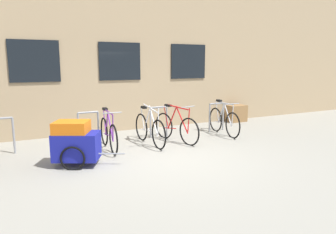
{
  "coord_description": "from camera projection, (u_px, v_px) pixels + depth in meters",
  "views": [
    {
      "loc": [
        -3.0,
        -6.11,
        2.1
      ],
      "look_at": [
        0.84,
        1.6,
        0.62
      ],
      "focal_mm": 33.51,
      "sensor_mm": 36.0,
      "label": 1
    }
  ],
  "objects": [
    {
      "name": "ground_plane",
      "position": [
        166.0,
        158.0,
        7.07
      ],
      "size": [
        42.0,
        42.0,
        0.0
      ],
      "primitive_type": "plane",
      "color": "gray"
    },
    {
      "name": "storefront_building",
      "position": [
        91.0,
        45.0,
        12.62
      ],
      "size": [
        28.0,
        7.31,
        5.63
      ],
      "color": "tan",
      "rests_on": "ground"
    },
    {
      "name": "bike_rack",
      "position": [
        125.0,
        122.0,
        8.52
      ],
      "size": [
        6.56,
        0.05,
        0.88
      ],
      "color": "gray",
      "rests_on": "ground"
    },
    {
      "name": "bicycle_red",
      "position": [
        176.0,
        127.0,
        8.49
      ],
      "size": [
        0.55,
        1.74,
        1.03
      ],
      "color": "black",
      "rests_on": "ground"
    },
    {
      "name": "bicycle_white",
      "position": [
        150.0,
        129.0,
        8.19
      ],
      "size": [
        0.44,
        1.82,
        1.08
      ],
      "color": "black",
      "rests_on": "ground"
    },
    {
      "name": "bicycle_silver",
      "position": [
        224.0,
        121.0,
        9.34
      ],
      "size": [
        0.44,
        1.73,
        1.03
      ],
      "color": "black",
      "rests_on": "ground"
    },
    {
      "name": "bicycle_purple",
      "position": [
        109.0,
        134.0,
        7.71
      ],
      "size": [
        0.44,
        1.71,
        1.02
      ],
      "color": "black",
      "rests_on": "ground"
    },
    {
      "name": "bike_trailer",
      "position": [
        76.0,
        142.0,
        6.48
      ],
      "size": [
        1.44,
        0.94,
        0.95
      ],
      "color": "navy",
      "rests_on": "ground"
    },
    {
      "name": "planter_box",
      "position": [
        236.0,
        113.0,
        11.4
      ],
      "size": [
        0.7,
        0.44,
        0.6
      ],
      "primitive_type": "cube",
      "color": "olive",
      "rests_on": "ground"
    }
  ]
}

